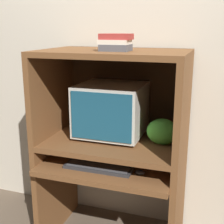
# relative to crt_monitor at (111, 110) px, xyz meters

# --- Properties ---
(wall_back) EXTENTS (6.00, 0.06, 2.60)m
(wall_back) POSITION_rel_crt_monitor_xyz_m (0.04, 0.31, 0.30)
(wall_back) COLOR beige
(wall_back) RESTS_ON ground_plane
(desk_base) EXTENTS (0.97, 0.70, 0.67)m
(desk_base) POSITION_rel_crt_monitor_xyz_m (0.04, -0.12, -0.59)
(desk_base) COLOR brown
(desk_base) RESTS_ON ground_plane
(desk_monitor_shelf) EXTENTS (0.97, 0.64, 0.14)m
(desk_monitor_shelf) POSITION_rel_crt_monitor_xyz_m (0.04, -0.07, -0.23)
(desk_monitor_shelf) COLOR brown
(desk_monitor_shelf) RESTS_ON desk_base
(hutch_upper) EXTENTS (0.97, 0.64, 0.62)m
(hutch_upper) POSITION_rel_crt_monitor_xyz_m (0.04, -0.04, 0.22)
(hutch_upper) COLOR brown
(hutch_upper) RESTS_ON desk_monitor_shelf
(crt_monitor) EXTENTS (0.45, 0.44, 0.38)m
(crt_monitor) POSITION_rel_crt_monitor_xyz_m (0.00, 0.00, 0.00)
(crt_monitor) COLOR beige
(crt_monitor) RESTS_ON desk_monitor_shelf
(keyboard) EXTENTS (0.45, 0.15, 0.03)m
(keyboard) POSITION_rel_crt_monitor_xyz_m (0.01, -0.27, -0.32)
(keyboard) COLOR #2D2D30
(keyboard) RESTS_ON desk_base
(mouse) EXTENTS (0.06, 0.04, 0.03)m
(mouse) POSITION_rel_crt_monitor_xyz_m (0.28, -0.27, -0.32)
(mouse) COLOR #28282B
(mouse) RESTS_ON desk_base
(snack_bag) EXTENTS (0.21, 0.16, 0.17)m
(snack_bag) POSITION_rel_crt_monitor_xyz_m (0.38, -0.05, -0.11)
(snack_bag) COLOR green
(snack_bag) RESTS_ON desk_monitor_shelf
(book_stack) EXTENTS (0.20, 0.15, 0.11)m
(book_stack) POSITION_rel_crt_monitor_xyz_m (0.08, -0.14, 0.47)
(book_stack) COLOR #4C4C51
(book_stack) RESTS_ON hutch_upper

